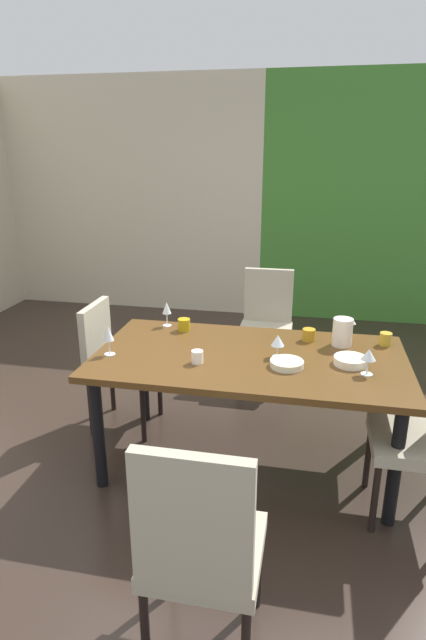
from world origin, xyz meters
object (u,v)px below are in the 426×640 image
(chair_left_far, at_px, (114,359))
(wine_glass_north, at_px, (108,335))
(wine_glass_west, at_px, (278,341))
(cup_right, at_px, (386,339))
(chair_head_far, at_px, (266,320))
(serving_bowl_rear, at_px, (287,364))
(serving_bowl_near_shelf, at_px, (351,361))
(cup_center, at_px, (309,335))
(pitcher_south, at_px, (343,332))
(wine_glass_east, at_px, (369,355))
(cup_left, at_px, (184,325))
(cup_front, at_px, (197,357))
(chair_head_near, at_px, (200,546))
(dining_table, at_px, (249,367))
(wine_glass_near_window, at_px, (167,309))

(chair_left_far, relative_size, wine_glass_north, 5.08)
(wine_glass_west, distance_m, cup_right, 0.73)
(chair_head_far, distance_m, serving_bowl_rear, 1.49)
(chair_head_far, xyz_separation_m, serving_bowl_near_shelf, (0.61, -1.35, 0.25))
(wine_glass_west, distance_m, cup_center, 0.36)
(wine_glass_north, distance_m, pitcher_south, 1.44)
(wine_glass_east, relative_size, cup_left, 1.78)
(wine_glass_east, distance_m, pitcher_south, 0.43)
(wine_glass_north, bearing_deg, wine_glass_east, 0.55)
(serving_bowl_rear, relative_size, cup_front, 2.54)
(wine_glass_east, distance_m, cup_center, 0.57)
(serving_bowl_near_shelf, xyz_separation_m, pitcher_south, (-0.04, 0.30, 0.07))
(cup_center, xyz_separation_m, pitcher_south, (0.21, -0.04, 0.05))
(chair_left_far, xyz_separation_m, serving_bowl_rear, (1.22, -0.42, 0.25))
(chair_head_far, height_order, pitcher_south, chair_head_far)
(chair_head_near, height_order, wine_glass_north, chair_head_near)
(chair_head_far, xyz_separation_m, cup_center, (0.36, -1.01, 0.26))
(dining_table, relative_size, wine_glass_west, 13.25)
(pitcher_south, bearing_deg, cup_front, -151.60)
(wine_glass_west, relative_size, cup_center, 1.69)
(dining_table, distance_m, pitcher_south, 0.63)
(wine_glass_east, xyz_separation_m, cup_center, (-0.32, 0.46, -0.07))
(dining_table, relative_size, cup_right, 22.63)
(chair_head_far, height_order, serving_bowl_rear, chair_head_far)
(cup_front, bearing_deg, chair_left_far, 146.88)
(chair_head_far, xyz_separation_m, serving_bowl_rear, (0.25, -1.45, 0.24))
(serving_bowl_near_shelf, height_order, cup_front, cup_front)
(wine_glass_near_window, height_order, serving_bowl_near_shelf, wine_glass_near_window)
(wine_glass_east, height_order, wine_glass_north, wine_glass_north)
(wine_glass_near_window, distance_m, cup_right, 1.45)
(dining_table, height_order, cup_left, cup_left)
(wine_glass_north, distance_m, serving_bowl_near_shelf, 1.42)
(wine_glass_near_window, relative_size, serving_bowl_rear, 0.90)
(wine_glass_north, bearing_deg, serving_bowl_near_shelf, 5.41)
(wine_glass_west, relative_size, serving_bowl_near_shelf, 0.73)
(cup_left, bearing_deg, chair_left_far, -174.90)
(chair_head_near, relative_size, cup_front, 13.41)
(dining_table, xyz_separation_m, chair_head_far, (-0.02, 1.32, -0.14))
(wine_glass_near_window, xyz_separation_m, serving_bowl_rear, (0.86, -0.53, -0.11))
(cup_center, distance_m, pitcher_south, 0.22)
(dining_table, xyz_separation_m, cup_left, (-0.49, 0.34, 0.12))
(wine_glass_east, xyz_separation_m, wine_glass_north, (-1.49, -0.01, 0.02))
(wine_glass_north, relative_size, cup_front, 2.39)
(serving_bowl_near_shelf, distance_m, cup_front, 0.88)
(wine_glass_north, bearing_deg, pitcher_south, 17.40)
(wine_glass_east, relative_size, serving_bowl_rear, 0.78)
(chair_head_near, relative_size, wine_glass_near_window, 5.84)
(chair_head_far, relative_size, cup_left, 11.34)
(chair_head_near, xyz_separation_m, wine_glass_north, (-0.82, 1.17, 0.33))
(cup_left, bearing_deg, wine_glass_west, -26.89)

